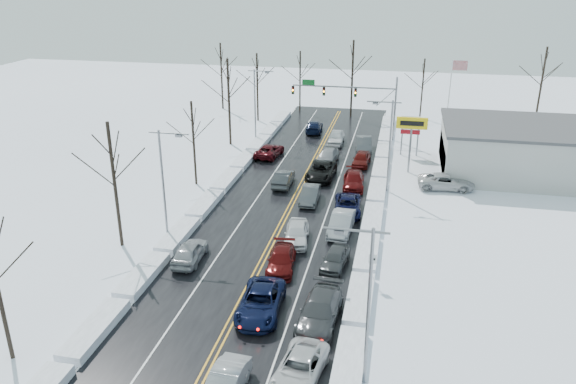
% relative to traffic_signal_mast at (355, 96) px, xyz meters
% --- Properties ---
extents(ground, '(160.00, 160.00, 0.00)m').
position_rel_traffic_signal_mast_xyz_m(ground, '(-3.45, -27.99, -5.48)').
color(ground, white).
rests_on(ground, ground).
extents(road_surface, '(14.00, 84.00, 0.01)m').
position_rel_traffic_signal_mast_xyz_m(road_surface, '(-3.45, -25.99, -5.47)').
color(road_surface, black).
rests_on(road_surface, ground).
extents(snow_bank_left, '(1.63, 72.00, 0.59)m').
position_rel_traffic_signal_mast_xyz_m(snow_bank_left, '(-11.05, -25.99, -5.48)').
color(snow_bank_left, white).
rests_on(snow_bank_left, ground).
extents(snow_bank_right, '(1.63, 72.00, 0.59)m').
position_rel_traffic_signal_mast_xyz_m(snow_bank_right, '(4.15, -25.99, -5.48)').
color(snow_bank_right, white).
rests_on(snow_bank_right, ground).
extents(traffic_signal_mast, '(13.28, 0.39, 8.00)m').
position_rel_traffic_signal_mast_xyz_m(traffic_signal_mast, '(0.00, 0.00, 0.00)').
color(traffic_signal_mast, slate).
rests_on(traffic_signal_mast, ground).
extents(tires_plus_sign, '(3.20, 0.34, 6.00)m').
position_rel_traffic_signal_mast_xyz_m(tires_plus_sign, '(7.05, -12.00, -0.49)').
color(tires_plus_sign, slate).
rests_on(tires_plus_sign, ground).
extents(used_vehicles_sign, '(2.20, 0.22, 4.65)m').
position_rel_traffic_signal_mast_xyz_m(used_vehicles_sign, '(7.05, -5.99, -2.16)').
color(used_vehicles_sign, slate).
rests_on(used_vehicles_sign, ground).
extents(speed_limit_sign, '(0.55, 0.09, 2.35)m').
position_rel_traffic_signal_mast_xyz_m(speed_limit_sign, '(4.75, -35.99, -3.84)').
color(speed_limit_sign, slate).
rests_on(speed_limit_sign, ground).
extents(flagpole, '(1.87, 1.20, 10.00)m').
position_rel_traffic_signal_mast_xyz_m(flagpole, '(11.72, 2.01, 0.45)').
color(flagpole, silver).
rests_on(flagpole, ground).
extents(dealership_building, '(20.40, 12.40, 5.30)m').
position_rel_traffic_signal_mast_xyz_m(dealership_building, '(20.53, -9.99, -2.82)').
color(dealership_building, '#ADACA8').
rests_on(dealership_building, ground).
extents(streetlight_se, '(3.20, 0.25, 9.00)m').
position_rel_traffic_signal_mast_xyz_m(streetlight_se, '(4.85, -45.99, -0.17)').
color(streetlight_se, slate).
rests_on(streetlight_se, ground).
extents(streetlight_ne, '(3.20, 0.25, 9.00)m').
position_rel_traffic_signal_mast_xyz_m(streetlight_ne, '(4.85, -17.99, -0.17)').
color(streetlight_ne, slate).
rests_on(streetlight_ne, ground).
extents(streetlight_sw, '(3.20, 0.25, 9.00)m').
position_rel_traffic_signal_mast_xyz_m(streetlight_sw, '(-11.74, -31.99, -0.17)').
color(streetlight_sw, slate).
rests_on(streetlight_sw, ground).
extents(streetlight_nw, '(3.20, 0.25, 9.00)m').
position_rel_traffic_signal_mast_xyz_m(streetlight_nw, '(-11.74, -3.99, -0.17)').
color(streetlight_nw, slate).
rests_on(streetlight_nw, ground).
extents(tree_left_b, '(4.00, 4.00, 10.00)m').
position_rel_traffic_signal_mast_xyz_m(tree_left_b, '(-14.95, -33.99, 1.51)').
color(tree_left_b, '#2D231C').
rests_on(tree_left_b, ground).
extents(tree_left_c, '(3.40, 3.40, 8.50)m').
position_rel_traffic_signal_mast_xyz_m(tree_left_c, '(-13.95, -19.99, 0.46)').
color(tree_left_c, '#2D231C').
rests_on(tree_left_c, ground).
extents(tree_left_d, '(4.20, 4.20, 10.50)m').
position_rel_traffic_signal_mast_xyz_m(tree_left_d, '(-14.65, -5.99, 1.86)').
color(tree_left_d, '#2D231C').
rests_on(tree_left_d, ground).
extents(tree_left_e, '(3.80, 3.80, 9.50)m').
position_rel_traffic_signal_mast_xyz_m(tree_left_e, '(-14.25, 6.01, 1.16)').
color(tree_left_e, '#2D231C').
rests_on(tree_left_e, ground).
extents(tree_far_a, '(4.00, 4.00, 10.00)m').
position_rel_traffic_signal_mast_xyz_m(tree_far_a, '(-21.45, 12.01, 1.51)').
color(tree_far_a, '#2D231C').
rests_on(tree_far_a, ground).
extents(tree_far_b, '(3.60, 3.60, 9.00)m').
position_rel_traffic_signal_mast_xyz_m(tree_far_b, '(-9.45, 13.01, 0.81)').
color(tree_far_b, '#2D231C').
rests_on(tree_far_b, ground).
extents(tree_far_c, '(4.40, 4.40, 11.00)m').
position_rel_traffic_signal_mast_xyz_m(tree_far_c, '(-1.45, 11.01, 2.21)').
color(tree_far_c, '#2D231C').
rests_on(tree_far_c, ground).
extents(tree_far_d, '(3.40, 3.40, 8.50)m').
position_rel_traffic_signal_mast_xyz_m(tree_far_d, '(8.55, 12.51, 0.46)').
color(tree_far_d, '#2D231C').
rests_on(tree_far_d, ground).
extents(tree_far_e, '(4.20, 4.20, 10.50)m').
position_rel_traffic_signal_mast_xyz_m(tree_far_e, '(24.55, 13.01, 1.86)').
color(tree_far_e, '#2D231C').
rests_on(tree_far_e, ground).
extents(queued_car_2, '(2.89, 5.73, 1.56)m').
position_rel_traffic_signal_mast_xyz_m(queued_car_2, '(-1.89, -40.85, -5.48)').
color(queued_car_2, black).
rests_on(queued_car_2, ground).
extents(queued_car_3, '(2.41, 4.91, 1.38)m').
position_rel_traffic_signal_mast_xyz_m(queued_car_3, '(-1.82, -35.07, -5.48)').
color(queued_car_3, '#4A0A09').
rests_on(queued_car_3, ground).
extents(queued_car_4, '(2.39, 4.81, 1.57)m').
position_rel_traffic_signal_mast_xyz_m(queued_car_4, '(-1.54, -30.64, -5.48)').
color(queued_car_4, white).
rests_on(queued_car_4, ground).
extents(queued_car_5, '(1.66, 4.47, 1.46)m').
position_rel_traffic_signal_mast_xyz_m(queued_car_5, '(-1.87, -22.27, -5.48)').
color(queued_car_5, '#44474A').
rests_on(queued_car_5, ground).
extents(queued_car_6, '(2.84, 5.85, 1.60)m').
position_rel_traffic_signal_mast_xyz_m(queued_car_6, '(-1.82, -15.71, -5.48)').
color(queued_car_6, black).
rests_on(queued_car_6, ground).
extents(queued_car_7, '(2.52, 5.08, 1.42)m').
position_rel_traffic_signal_mast_xyz_m(queued_car_7, '(-1.87, -10.55, -5.48)').
color(queued_car_7, gray).
rests_on(queued_car_7, ground).
extents(queued_car_8, '(2.02, 4.74, 1.59)m').
position_rel_traffic_signal_mast_xyz_m(queued_car_8, '(-1.85, -3.08, -5.48)').
color(queued_car_8, silver).
rests_on(queued_car_8, ground).
extents(queued_car_10, '(2.87, 5.17, 1.37)m').
position_rel_traffic_signal_mast_xyz_m(queued_car_10, '(1.66, -46.46, -5.48)').
color(queued_car_10, silver).
rests_on(queued_car_10, ground).
extents(queued_car_11, '(2.62, 5.79, 1.65)m').
position_rel_traffic_signal_mast_xyz_m(queued_car_11, '(1.93, -41.12, -5.48)').
color(queued_car_11, '#3C3E41').
rests_on(queued_car_11, ground).
extents(queued_car_12, '(2.11, 4.24, 1.39)m').
position_rel_traffic_signal_mast_xyz_m(queued_car_12, '(1.98, -34.03, -5.48)').
color(queued_car_12, '#393C3E').
rests_on(queued_car_12, ground).
extents(queued_car_13, '(1.95, 4.98, 1.61)m').
position_rel_traffic_signal_mast_xyz_m(queued_car_13, '(1.75, -28.16, -5.48)').
color(queued_car_13, '#9FA1A7').
rests_on(queued_car_13, ground).
extents(queued_car_14, '(2.78, 5.28, 1.42)m').
position_rel_traffic_signal_mast_xyz_m(queued_car_14, '(1.83, -24.11, -5.48)').
color(queued_car_14, black).
rests_on(queued_car_14, ground).
extents(queued_car_15, '(2.42, 5.17, 1.46)m').
position_rel_traffic_signal_mast_xyz_m(queued_car_15, '(1.73, -17.66, -5.48)').
color(queued_car_15, '#4A090A').
rests_on(queued_car_15, ground).
extents(queued_car_16, '(1.98, 4.43, 1.48)m').
position_rel_traffic_signal_mast_xyz_m(queued_car_16, '(1.93, -10.76, -5.48)').
color(queued_car_16, '#490C09').
rests_on(queued_car_16, ground).
extents(queued_car_17, '(2.32, 5.35, 1.71)m').
position_rel_traffic_signal_mast_xyz_m(queued_car_17, '(1.77, -5.63, -5.48)').
color(queued_car_17, '#46494C').
rests_on(queued_car_17, ground).
extents(oncoming_car_0, '(1.68, 4.62, 1.52)m').
position_rel_traffic_signal_mast_xyz_m(oncoming_car_0, '(-5.22, -18.59, -5.48)').
color(oncoming_car_0, '#383A3C').
rests_on(oncoming_car_0, ground).
extents(oncoming_car_1, '(2.95, 5.35, 1.42)m').
position_rel_traffic_signal_mast_xyz_m(oncoming_car_1, '(-8.76, -9.76, -5.48)').
color(oncoming_car_1, '#44090E').
rests_on(oncoming_car_1, ground).
extents(oncoming_car_2, '(2.44, 5.19, 1.46)m').
position_rel_traffic_signal_mast_xyz_m(oncoming_car_2, '(-5.36, 1.64, -5.48)').
color(oncoming_car_2, black).
rests_on(oncoming_car_2, ground).
extents(oncoming_car_3, '(2.00, 4.59, 1.54)m').
position_rel_traffic_signal_mast_xyz_m(oncoming_car_3, '(-8.72, -35.35, -5.48)').
color(oncoming_car_3, '#989AA0').
rests_on(oncoming_car_3, ground).
extents(parked_car_0, '(5.64, 2.87, 1.53)m').
position_rel_traffic_signal_mast_xyz_m(parked_car_0, '(10.74, -16.26, -5.48)').
color(parked_car_0, silver).
rests_on(parked_car_0, ground).
extents(parked_car_1, '(2.48, 5.15, 1.45)m').
position_rel_traffic_signal_mast_xyz_m(parked_car_1, '(13.72, -11.57, -5.48)').
color(parked_car_1, '#9A9DA1').
rests_on(parked_car_1, ground).
extents(parked_car_2, '(1.74, 4.24, 1.44)m').
position_rel_traffic_signal_mast_xyz_m(parked_car_2, '(11.53, -7.43, -5.48)').
color(parked_car_2, black).
rests_on(parked_car_2, ground).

